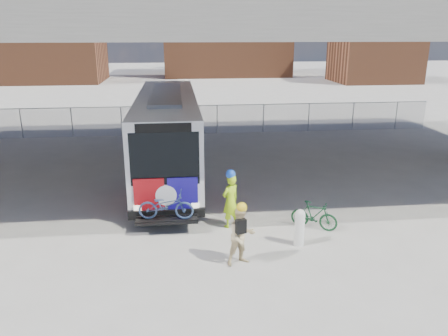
{
  "coord_description": "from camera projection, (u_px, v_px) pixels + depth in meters",
  "views": [
    {
      "loc": [
        -1.57,
        -15.36,
        6.25
      ],
      "look_at": [
        0.05,
        -0.58,
        1.6
      ],
      "focal_mm": 35.0,
      "sensor_mm": 36.0,
      "label": 1
    }
  ],
  "objects": [
    {
      "name": "chainlink_fence",
      "position": [
        201.0,
        112.0,
        27.56
      ],
      "size": [
        30.0,
        0.06,
        30.0
      ],
      "color": "gray",
      "rests_on": "ground"
    },
    {
      "name": "cyclist_tan",
      "position": [
        242.0,
        235.0,
        12.05
      ],
      "size": [
        0.98,
        0.87,
        1.85
      ],
      "rotation": [
        0.0,
        0.0,
        0.32
      ],
      "color": "#CCB583",
      "rests_on": "ground"
    },
    {
      "name": "brick_buildings",
      "position": [
        194.0,
        38.0,
        60.86
      ],
      "size": [
        54.0,
        22.0,
        12.0
      ],
      "color": "brown",
      "rests_on": "ground"
    },
    {
      "name": "bollard",
      "position": [
        300.0,
        226.0,
        13.2
      ],
      "size": [
        0.3,
        0.3,
        1.17
      ],
      "color": "white",
      "rests_on": "ground"
    },
    {
      "name": "bike_parked",
      "position": [
        314.0,
        215.0,
        14.37
      ],
      "size": [
        1.56,
        1.2,
        0.94
      ],
      "primitive_type": "imported",
      "rotation": [
        0.0,
        0.0,
        1.01
      ],
      "color": "#164524",
      "rests_on": "ground"
    },
    {
      "name": "ground",
      "position": [
        221.0,
        204.0,
        16.6
      ],
      "size": [
        160.0,
        160.0,
        0.0
      ],
      "primitive_type": "plane",
      "color": "#9E9991",
      "rests_on": "ground"
    },
    {
      "name": "bus",
      "position": [
        167.0,
        127.0,
        19.82
      ],
      "size": [
        2.67,
        12.96,
        3.69
      ],
      "color": "silver",
      "rests_on": "ground"
    },
    {
      "name": "cyclist_hivis",
      "position": [
        230.0,
        199.0,
        14.39
      ],
      "size": [
        0.79,
        0.74,
        2.0
      ],
      "rotation": [
        0.0,
        0.0,
        3.77
      ],
      "color": "#BDF419",
      "rests_on": "ground"
    },
    {
      "name": "overpass",
      "position": [
        211.0,
        24.0,
        18.44
      ],
      "size": [
        40.0,
        16.0,
        7.95
      ],
      "color": "#605E59",
      "rests_on": "ground"
    }
  ]
}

